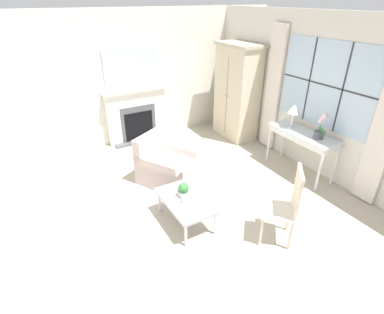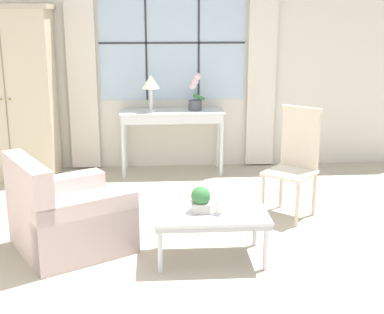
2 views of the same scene
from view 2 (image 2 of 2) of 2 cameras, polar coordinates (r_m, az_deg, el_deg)
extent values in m
plane|color=#B2A893|center=(4.49, -0.74, -11.55)|extent=(14.00, 14.00, 0.00)
cube|color=silver|center=(7.07, -2.09, 10.13)|extent=(7.20, 0.06, 2.80)
cube|color=silver|center=(7.02, -2.10, 12.08)|extent=(1.88, 0.01, 1.47)
cube|color=#2D2D33|center=(7.01, -4.92, 12.03)|extent=(0.02, 0.02, 1.47)
cube|color=#2D2D33|center=(7.03, 0.72, 12.09)|extent=(0.02, 0.02, 1.47)
cube|color=#2D2D33|center=(7.01, -2.10, 12.07)|extent=(1.88, 0.02, 0.02)
cube|color=silver|center=(7.06, -11.66, 8.87)|extent=(0.37, 0.06, 2.53)
cube|color=silver|center=(7.13, 7.45, 9.11)|extent=(0.37, 0.06, 2.53)
cube|color=beige|center=(6.99, -18.67, 6.22)|extent=(1.02, 0.56, 2.06)
cube|color=#BCAE92|center=(6.92, -19.43, 14.91)|extent=(1.10, 0.62, 0.06)
cube|color=gray|center=(6.72, -19.24, 5.49)|extent=(0.01, 0.01, 1.73)
sphere|color=#997F4C|center=(6.72, -19.70, 5.81)|extent=(0.03, 0.03, 0.03)
sphere|color=#997F4C|center=(6.70, -18.87, 5.85)|extent=(0.03, 0.03, 0.03)
cube|color=silver|center=(6.82, -2.16, 4.84)|extent=(1.32, 0.48, 0.03)
cube|color=silver|center=(6.83, -2.15, 4.30)|extent=(1.26, 0.46, 0.10)
cylinder|color=silver|center=(6.73, -7.35, 1.03)|extent=(0.04, 0.04, 0.78)
cylinder|color=silver|center=(6.76, 3.17, 1.20)|extent=(0.04, 0.04, 0.78)
cylinder|color=silver|center=(7.11, -7.16, 1.81)|extent=(0.04, 0.04, 0.78)
cylinder|color=silver|center=(7.14, 2.79, 1.97)|extent=(0.04, 0.04, 0.78)
cylinder|color=silver|center=(6.77, -4.37, 4.95)|extent=(0.13, 0.13, 0.02)
cylinder|color=silver|center=(6.74, -4.40, 6.18)|extent=(0.04, 0.04, 0.27)
cone|color=beige|center=(6.71, -4.43, 8.01)|extent=(0.22, 0.22, 0.16)
cylinder|color=#4C4C51|center=(6.84, 0.33, 5.55)|extent=(0.17, 0.17, 0.13)
cylinder|color=#38753D|center=(6.81, 0.34, 7.44)|extent=(0.01, 0.01, 0.33)
cube|color=#38753D|center=(6.83, 0.77, 6.41)|extent=(0.16, 0.02, 0.09)
sphere|color=silver|center=(6.81, 0.08, 7.59)|extent=(0.09, 0.09, 0.09)
sphere|color=silver|center=(6.81, 0.33, 8.09)|extent=(0.09, 0.09, 0.09)
sphere|color=silver|center=(6.80, 0.59, 8.59)|extent=(0.09, 0.09, 0.09)
cube|color=beige|center=(4.86, -12.66, -7.09)|extent=(1.19, 1.19, 0.42)
cube|color=beige|center=(4.61, -17.13, -2.97)|extent=(0.57, 0.83, 0.43)
cube|color=beige|center=(5.13, -14.07, -5.14)|extent=(0.86, 0.61, 0.56)
cube|color=beige|center=(4.54, -11.16, -7.65)|extent=(0.86, 0.61, 0.56)
cube|color=beige|center=(5.45, 10.38, -1.69)|extent=(0.62, 0.62, 0.03)
cube|color=beige|center=(5.54, 11.49, 1.85)|extent=(0.33, 0.29, 0.59)
cube|color=beige|center=(5.48, 11.66, 5.04)|extent=(0.35, 0.31, 0.05)
cylinder|color=beige|center=(5.28, 11.14, -5.02)|extent=(0.04, 0.04, 0.45)
cylinder|color=beige|center=(5.44, 7.56, -4.23)|extent=(0.04, 0.04, 0.45)
cylinder|color=beige|center=(5.60, 12.89, -3.92)|extent=(0.04, 0.04, 0.45)
cylinder|color=beige|center=(5.76, 9.47, -3.21)|extent=(0.04, 0.04, 0.45)
cube|color=silver|center=(4.46, 1.99, -6.02)|extent=(0.95, 0.57, 0.03)
cube|color=#B1B3B8|center=(4.48, 1.98, -6.41)|extent=(0.93, 0.56, 0.04)
cylinder|color=silver|center=(4.31, -3.42, -9.88)|extent=(0.04, 0.04, 0.40)
cylinder|color=silver|center=(4.39, 7.85, -9.50)|extent=(0.04, 0.04, 0.40)
cylinder|color=silver|center=(4.74, -3.47, -7.48)|extent=(0.04, 0.04, 0.40)
cylinder|color=silver|center=(4.81, 6.75, -7.19)|extent=(0.04, 0.04, 0.40)
cube|color=#BCB7AD|center=(4.45, 0.93, -5.34)|extent=(0.15, 0.15, 0.08)
sphere|color=#38753D|center=(4.41, 0.94, -4.17)|extent=(0.16, 0.16, 0.16)
cylinder|color=silver|center=(4.42, 3.07, -6.00)|extent=(0.12, 0.12, 0.01)
cylinder|color=silver|center=(4.40, 3.08, -5.29)|extent=(0.09, 0.09, 0.11)
cylinder|color=black|center=(4.38, 3.09, -4.57)|extent=(0.00, 0.00, 0.01)
camera|label=1|loc=(4.41, 54.60, 21.90)|focal=28.00mm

